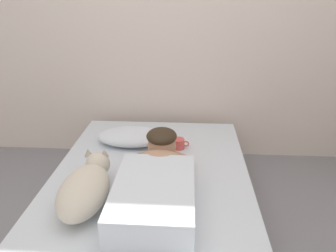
% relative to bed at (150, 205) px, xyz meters
% --- Properties ---
extents(back_wall, '(4.45, 0.12, 2.50)m').
position_rel_bed_xyz_m(back_wall, '(0.11, 1.13, 1.07)').
color(back_wall, silver).
rests_on(back_wall, ground).
extents(bed, '(1.31, 1.99, 0.36)m').
position_rel_bed_xyz_m(bed, '(0.00, 0.00, 0.00)').
color(bed, gray).
rests_on(bed, ground).
extents(pillow, '(0.52, 0.32, 0.11)m').
position_rel_bed_xyz_m(pillow, '(-0.19, 0.53, 0.24)').
color(pillow, silver).
rests_on(pillow, bed).
extents(person_lying, '(0.43, 0.92, 0.27)m').
position_rel_bed_xyz_m(person_lying, '(0.06, -0.16, 0.29)').
color(person_lying, silver).
rests_on(person_lying, bed).
extents(dog, '(0.26, 0.57, 0.21)m').
position_rel_bed_xyz_m(dog, '(-0.32, -0.25, 0.28)').
color(dog, beige).
rests_on(dog, bed).
extents(coffee_cup, '(0.12, 0.09, 0.07)m').
position_rel_bed_xyz_m(coffee_cup, '(0.17, 0.47, 0.22)').
color(coffee_cup, '#D84C47').
rests_on(coffee_cup, bed).
extents(cell_phone, '(0.07, 0.14, 0.01)m').
position_rel_bed_xyz_m(cell_phone, '(0.04, -0.38, 0.19)').
color(cell_phone, black).
rests_on(cell_phone, bed).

